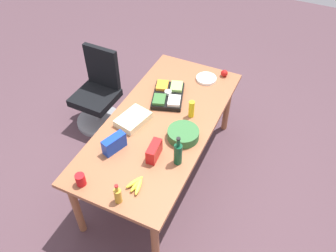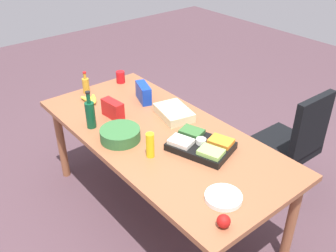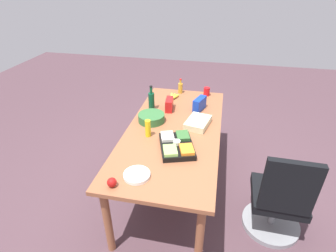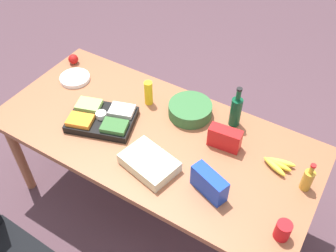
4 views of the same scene
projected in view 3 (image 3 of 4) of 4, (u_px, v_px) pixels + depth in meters
ground_plane at (173, 184)px, 3.22m from camera, size 10.00×10.00×0.00m
conference_table at (174, 135)px, 2.86m from camera, size 2.10×0.98×0.79m
office_chair at (278, 203)px, 2.47m from camera, size 0.56×0.56×0.98m
veggie_tray at (177, 145)px, 2.49m from camera, size 0.49×0.42×0.09m
chip_bag_red at (169, 104)px, 3.16m from camera, size 0.21×0.10×0.14m
mustard_bottle at (148, 128)px, 2.65m from camera, size 0.06×0.06×0.18m
salad_bowl at (151, 118)px, 2.94m from camera, size 0.33×0.33×0.09m
paper_plate_stack at (137, 175)px, 2.16m from camera, size 0.28×0.28×0.03m
banana_bunch at (174, 96)px, 3.48m from camera, size 0.19×0.14×0.04m
chip_bag_blue at (200, 104)px, 3.16m from camera, size 0.23×0.15×0.15m
apple_red at (112, 182)px, 2.06m from camera, size 0.09×0.09×0.08m
sheet_cake at (198, 123)px, 2.86m from camera, size 0.36×0.28×0.07m
red_solo_cup at (207, 92)px, 3.53m from camera, size 0.09×0.09×0.11m
wine_bottle at (151, 100)px, 3.15m from camera, size 0.09×0.09×0.30m
dressing_bottle at (180, 88)px, 3.59m from camera, size 0.07×0.07×0.20m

